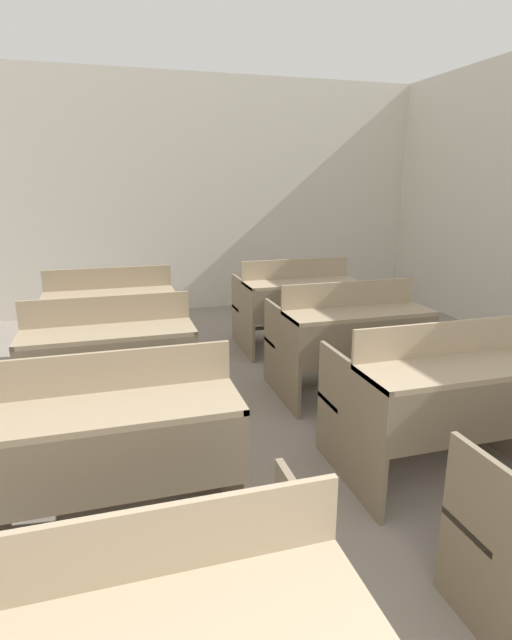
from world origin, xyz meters
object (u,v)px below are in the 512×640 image
at_px(bench_third_left, 111,358).
at_px(bench_back_left, 111,315).
at_px(bench_second_right, 440,397).
at_px(bench_back_right, 295,302).
at_px(bench_second_left, 116,440).
at_px(bench_third_right, 348,336).

height_order(bench_third_left, bench_back_left, same).
relative_size(bench_second_right, bench_back_right, 1.00).
xyz_separation_m(bench_second_right, bench_third_left, (-1.84, 1.23, 0.00)).
height_order(bench_second_left, bench_third_right, same).
height_order(bench_second_left, bench_back_right, same).
bearing_deg(bench_back_right, bench_second_right, -90.76).
bearing_deg(bench_third_left, bench_back_right, 33.50).
distance_m(bench_second_right, bench_third_left, 2.21).
distance_m(bench_second_left, bench_second_right, 1.83).
bearing_deg(bench_back_left, bench_second_left, -90.23).
xyz_separation_m(bench_third_right, bench_back_left, (-1.84, 1.23, 0.00)).
distance_m(bench_second_right, bench_back_left, 3.06).
relative_size(bench_second_left, bench_back_right, 1.00).
bearing_deg(bench_back_right, bench_third_left, -146.50).
bearing_deg(bench_second_left, bench_back_left, 89.77).
xyz_separation_m(bench_third_right, bench_back_right, (0.01, 1.24, 0.00)).
height_order(bench_second_right, bench_back_right, same).
distance_m(bench_second_right, bench_third_right, 1.22).
relative_size(bench_third_right, bench_back_right, 1.00).
relative_size(bench_third_left, bench_third_right, 1.00).
bearing_deg(bench_back_left, bench_third_right, -33.93).
bearing_deg(bench_second_left, bench_second_right, -0.17).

